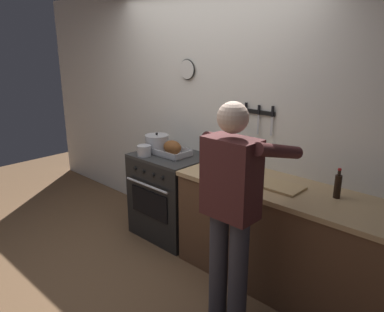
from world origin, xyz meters
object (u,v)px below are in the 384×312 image
(bottle_wine_red, at_px, (230,153))
(bottle_soy_sauce, at_px, (338,186))
(saucepan, at_px, (144,151))
(cutting_board, at_px, (280,186))
(roasting_pan, at_px, (172,149))
(bottle_olive_oil, at_px, (239,156))
(stock_pot, at_px, (157,143))
(stove, at_px, (172,195))
(person_cook, at_px, (232,203))

(bottle_wine_red, bearing_deg, bottle_soy_sauce, -0.59)
(saucepan, relative_size, cutting_board, 0.40)
(bottle_soy_sauce, bearing_deg, roasting_pan, -177.21)
(bottle_soy_sauce, height_order, bottle_wine_red, bottle_wine_red)
(cutting_board, distance_m, bottle_olive_oil, 0.54)
(bottle_wine_red, bearing_deg, saucepan, -160.83)
(bottle_soy_sauce, bearing_deg, saucepan, -171.20)
(stock_pot, xyz_separation_m, bottle_olive_oil, (1.00, 0.12, 0.03))
(roasting_pan, xyz_separation_m, stock_pot, (-0.23, -0.00, 0.02))
(cutting_board, height_order, bottle_olive_oil, bottle_olive_oil)
(saucepan, xyz_separation_m, bottle_wine_red, (0.87, 0.30, 0.08))
(stove, xyz_separation_m, bottle_soy_sauce, (1.72, 0.08, 0.55))
(stove, distance_m, bottle_wine_red, 0.92)
(roasting_pan, distance_m, cutting_board, 1.28)
(saucepan, height_order, bottle_olive_oil, bottle_olive_oil)
(person_cook, height_order, stock_pot, person_cook)
(cutting_board, distance_m, bottle_soy_sauce, 0.44)
(stock_pot, height_order, bottle_olive_oil, bottle_olive_oil)
(saucepan, bearing_deg, stock_pot, 99.08)
(person_cook, xyz_separation_m, saucepan, (-1.45, 0.41, 0.00))
(stock_pot, relative_size, cutting_board, 0.70)
(stock_pot, relative_size, saucepan, 1.76)
(person_cook, xyz_separation_m, cutting_board, (0.03, 0.59, -0.04))
(roasting_pan, bearing_deg, person_cook, -26.50)
(cutting_board, bearing_deg, stove, 178.66)
(cutting_board, xyz_separation_m, bottle_olive_oil, (-0.51, 0.15, 0.11))
(bottle_olive_oil, bearing_deg, stove, -171.73)
(stock_pot, bearing_deg, person_cook, -22.68)
(bottle_soy_sauce, bearing_deg, cutting_board, -164.55)
(person_cook, relative_size, bottle_olive_oil, 5.64)
(person_cook, distance_m, bottle_wine_red, 0.92)
(roasting_pan, height_order, bottle_soy_sauce, bottle_soy_sauce)
(roasting_pan, bearing_deg, saucepan, -133.49)
(roasting_pan, distance_m, bottle_soy_sauce, 1.70)
(stock_pot, relative_size, bottle_soy_sauce, 1.10)
(stove, relative_size, person_cook, 0.54)
(roasting_pan, bearing_deg, stove, -175.25)
(saucepan, bearing_deg, person_cook, -15.89)
(person_cook, xyz_separation_m, bottle_soy_sauce, (0.44, 0.71, 0.04))
(stove, bearing_deg, cutting_board, -1.34)
(saucepan, height_order, bottle_wine_red, bottle_wine_red)
(stock_pot, relative_size, bottle_olive_oil, 0.86)
(bottle_olive_oil, height_order, bottle_soy_sauce, bottle_olive_oil)
(person_cook, bearing_deg, stock_pot, 79.10)
(bottle_wine_red, bearing_deg, cutting_board, -11.70)
(bottle_wine_red, bearing_deg, person_cook, -51.17)
(cutting_board, xyz_separation_m, bottle_wine_red, (-0.61, 0.13, 0.13))
(bottle_wine_red, bearing_deg, bottle_olive_oil, 11.98)
(stove, height_order, bottle_olive_oil, bottle_olive_oil)
(roasting_pan, xyz_separation_m, cutting_board, (1.28, -0.03, -0.06))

